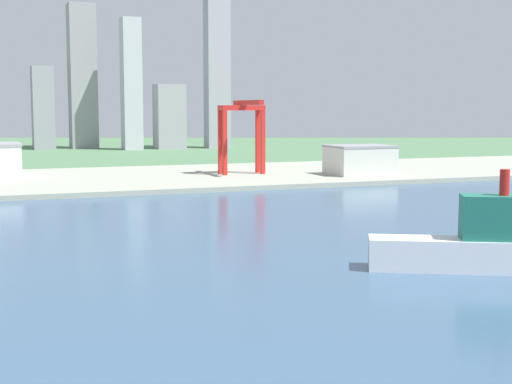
{
  "coord_description": "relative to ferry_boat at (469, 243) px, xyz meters",
  "views": [
    {
      "loc": [
        -73.62,
        92.72,
        38.94
      ],
      "look_at": [
        -15.51,
        243.75,
        20.74
      ],
      "focal_mm": 52.1,
      "sensor_mm": 36.0,
      "label": 1
    }
  ],
  "objects": [
    {
      "name": "industrial_pier",
      "position": [
        -36.92,
        252.13,
        -5.58
      ],
      "size": [
        840.0,
        140.0,
        2.5
      ],
      "primitive_type": "cube",
      "color": "#9CA28F",
      "rests_on": "ground"
    },
    {
      "name": "ferry_boat",
      "position": [
        0.0,
        0.0,
        0.0
      ],
      "size": [
        42.13,
        28.42,
        24.59
      ],
      "color": "white",
      "rests_on": "water_bay"
    },
    {
      "name": "distant_skyline",
      "position": [
        -48.46,
        584.04,
        50.4
      ],
      "size": [
        357.63,
        69.47,
        146.75
      ],
      "color": "#ADAEB2",
      "rests_on": "ground"
    },
    {
      "name": "ground_plane",
      "position": [
        -36.92,
        62.13,
        -6.83
      ],
      "size": [
        2400.0,
        2400.0,
        0.0
      ],
      "primitive_type": "plane",
      "color": "#4D734E"
    },
    {
      "name": "warehouse_annex",
      "position": [
        91.35,
        218.54,
        3.84
      ],
      "size": [
        34.35,
        26.59,
        16.29
      ],
      "color": "silver",
      "rests_on": "industrial_pier"
    },
    {
      "name": "water_bay",
      "position": [
        -36.92,
        2.13,
        -6.75
      ],
      "size": [
        840.0,
        360.0,
        0.15
      ],
      "primitive_type": "cube",
      "color": "#385675",
      "rests_on": "ground"
    },
    {
      "name": "port_crane_red",
      "position": [
        30.95,
        243.38,
        25.1
      ],
      "size": [
        24.86,
        41.08,
        40.98
      ],
      "color": "red",
      "rests_on": "industrial_pier"
    }
  ]
}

